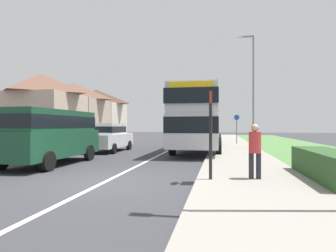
# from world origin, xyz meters

# --- Properties ---
(ground_plane) EXTENTS (120.00, 120.00, 0.00)m
(ground_plane) POSITION_xyz_m (0.00, 0.00, 0.00)
(ground_plane) COLOR #38383D
(lane_marking_centre) EXTENTS (0.14, 60.00, 0.01)m
(lane_marking_centre) POSITION_xyz_m (0.00, 8.00, 0.00)
(lane_marking_centre) COLOR silver
(lane_marking_centre) RESTS_ON ground_plane
(pavement_near_side) EXTENTS (3.20, 68.00, 0.12)m
(pavement_near_side) POSITION_xyz_m (4.20, 6.00, 0.06)
(pavement_near_side) COLOR gray
(pavement_near_side) RESTS_ON ground_plane
(roadside_hedge) EXTENTS (1.10, 3.86, 0.90)m
(roadside_hedge) POSITION_xyz_m (6.30, 1.06, 0.45)
(roadside_hedge) COLOR #2D5128
(roadside_hedge) RESTS_ON ground_plane
(double_decker_bus) EXTENTS (2.80, 11.12, 3.70)m
(double_decker_bus) POSITION_xyz_m (1.95, 10.75, 2.14)
(double_decker_bus) COLOR #BCBCC1
(double_decker_bus) RESTS_ON ground_plane
(parked_van_dark_green) EXTENTS (2.11, 5.19, 2.25)m
(parked_van_dark_green) POSITION_xyz_m (-3.67, 3.05, 1.34)
(parked_van_dark_green) COLOR #19472D
(parked_van_dark_green) RESTS_ON ground_plane
(parked_car_white) EXTENTS (1.89, 4.53, 1.74)m
(parked_car_white) POSITION_xyz_m (-3.57, 9.10, 0.95)
(parked_car_white) COLOR silver
(parked_car_white) RESTS_ON ground_plane
(pedestrian_at_stop) EXTENTS (0.34, 0.34, 1.67)m
(pedestrian_at_stop) POSITION_xyz_m (4.23, 0.65, 0.98)
(pedestrian_at_stop) COLOR #23232D
(pedestrian_at_stop) RESTS_ON ground_plane
(bus_stop_sign) EXTENTS (0.09, 0.52, 2.60)m
(bus_stop_sign) POSITION_xyz_m (3.00, 0.37, 1.54)
(bus_stop_sign) COLOR black
(bus_stop_sign) RESTS_ON ground_plane
(cycle_route_sign) EXTENTS (0.44, 0.08, 2.52)m
(cycle_route_sign) POSITION_xyz_m (4.66, 16.72, 1.43)
(cycle_route_sign) COLOR slate
(cycle_route_sign) RESTS_ON ground_plane
(street_lamp_mid) EXTENTS (1.14, 0.20, 7.79)m
(street_lamp_mid) POSITION_xyz_m (5.43, 12.55, 4.45)
(street_lamp_mid) COLOR slate
(street_lamp_mid) RESTS_ON ground_plane
(house_terrace_far_side) EXTENTS (6.61, 18.37, 6.47)m
(house_terrace_far_side) POSITION_xyz_m (-13.17, 22.36, 3.23)
(house_terrace_far_side) COLOR #C1A88E
(house_terrace_far_side) RESTS_ON ground_plane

